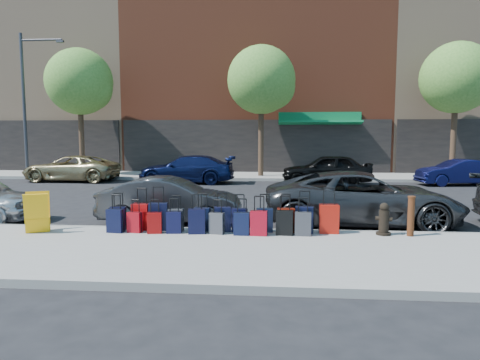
# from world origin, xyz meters

# --- Properties ---
(ground) EXTENTS (120.00, 120.00, 0.00)m
(ground) POSITION_xyz_m (0.00, 0.00, 0.00)
(ground) COLOR black
(ground) RESTS_ON ground
(sidewalk_near) EXTENTS (60.00, 4.00, 0.15)m
(sidewalk_near) POSITION_xyz_m (0.00, -6.50, 0.07)
(sidewalk_near) COLOR gray
(sidewalk_near) RESTS_ON ground
(sidewalk_far) EXTENTS (60.00, 4.00, 0.15)m
(sidewalk_far) POSITION_xyz_m (0.00, 10.00, 0.07)
(sidewalk_far) COLOR gray
(sidewalk_far) RESTS_ON ground
(curb_near) EXTENTS (60.00, 0.08, 0.15)m
(curb_near) POSITION_xyz_m (0.00, -4.48, 0.07)
(curb_near) COLOR gray
(curb_near) RESTS_ON ground
(curb_far) EXTENTS (60.00, 0.08, 0.15)m
(curb_far) POSITION_xyz_m (0.00, 7.98, 0.07)
(curb_far) COLOR gray
(curb_far) RESTS_ON ground
(building_left) EXTENTS (15.00, 12.12, 16.00)m
(building_left) POSITION_xyz_m (-16.00, 17.98, 7.98)
(building_left) COLOR tan
(building_left) RESTS_ON ground
(building_center) EXTENTS (17.00, 12.85, 20.00)m
(building_center) POSITION_xyz_m (0.00, 17.99, 9.98)
(building_center) COLOR brown
(building_center) RESTS_ON ground
(tree_left) EXTENTS (3.80, 3.80, 7.27)m
(tree_left) POSITION_xyz_m (-9.86, 9.50, 5.41)
(tree_left) COLOR black
(tree_left) RESTS_ON sidewalk_far
(tree_center) EXTENTS (3.80, 3.80, 7.27)m
(tree_center) POSITION_xyz_m (0.64, 9.50, 5.41)
(tree_center) COLOR black
(tree_center) RESTS_ON sidewalk_far
(tree_right) EXTENTS (3.80, 3.80, 7.27)m
(tree_right) POSITION_xyz_m (11.14, 9.50, 5.41)
(tree_right) COLOR black
(tree_right) RESTS_ON sidewalk_far
(streetlight) EXTENTS (2.59, 0.18, 8.00)m
(streetlight) POSITION_xyz_m (-12.80, 8.80, 4.66)
(streetlight) COLOR #333338
(streetlight) RESTS_ON sidewalk_far
(suitcase_front_0) EXTENTS (0.39, 0.25, 0.89)m
(suitcase_front_0) POSITION_xyz_m (-2.49, -4.82, 0.43)
(suitcase_front_0) COLOR black
(suitcase_front_0) RESTS_ON sidewalk_near
(suitcase_front_1) EXTENTS (0.45, 0.28, 1.01)m
(suitcase_front_1) POSITION_xyz_m (-1.93, -4.80, 0.47)
(suitcase_front_1) COLOR #98090B
(suitcase_front_1) RESTS_ON sidewalk_near
(suitcase_front_2) EXTENTS (0.47, 0.31, 1.06)m
(suitcase_front_2) POSITION_xyz_m (-1.49, -4.84, 0.48)
(suitcase_front_2) COLOR black
(suitcase_front_2) RESTS_ON sidewalk_near
(suitcase_front_3) EXTENTS (0.36, 0.20, 0.85)m
(suitcase_front_3) POSITION_xyz_m (-1.06, -4.84, 0.42)
(suitcase_front_3) COLOR #37383C
(suitcase_front_3) RESTS_ON sidewalk_near
(suitcase_front_4) EXTENTS (0.38, 0.23, 0.90)m
(suitcase_front_4) POSITION_xyz_m (-0.43, -4.80, 0.43)
(suitcase_front_4) COLOR black
(suitcase_front_4) RESTS_ON sidewalk_near
(suitcase_front_5) EXTENTS (0.42, 0.28, 0.94)m
(suitcase_front_5) POSITION_xyz_m (0.06, -4.83, 0.45)
(suitcase_front_5) COLOR black
(suitcase_front_5) RESTS_ON sidewalk_near
(suitcase_front_6) EXTENTS (0.38, 0.22, 0.89)m
(suitcase_front_6) POSITION_xyz_m (0.47, -4.81, 0.43)
(suitcase_front_6) COLOR black
(suitcase_front_6) RESTS_ON sidewalk_near
(suitcase_front_7) EXTENTS (0.39, 0.23, 0.90)m
(suitcase_front_7) POSITION_xyz_m (1.07, -4.79, 0.43)
(suitcase_front_7) COLOR black
(suitcase_front_7) RESTS_ON sidewalk_near
(suitcase_front_8) EXTENTS (0.41, 0.28, 0.92)m
(suitcase_front_8) POSITION_xyz_m (1.57, -4.82, 0.44)
(suitcase_front_8) COLOR maroon
(suitcase_front_8) RESTS_ON sidewalk_near
(suitcase_front_9) EXTENTS (0.43, 0.26, 1.00)m
(suitcase_front_9) POSITION_xyz_m (2.00, -4.82, 0.46)
(suitcase_front_9) COLOR black
(suitcase_front_9) RESTS_ON sidewalk_near
(suitcase_front_10) EXTENTS (0.45, 0.25, 1.08)m
(suitcase_front_10) POSITION_xyz_m (2.57, -4.81, 0.49)
(suitcase_front_10) COLOR #AD150B
(suitcase_front_10) RESTS_ON sidewalk_near
(suitcase_back_0) EXTENTS (0.40, 0.26, 0.90)m
(suitcase_back_0) POSITION_xyz_m (-2.44, -5.13, 0.43)
(suitcase_back_0) COLOR black
(suitcase_back_0) RESTS_ON sidewalk_near
(suitcase_back_1) EXTENTS (0.36, 0.25, 0.78)m
(suitcase_back_1) POSITION_xyz_m (-1.99, -5.10, 0.39)
(suitcase_back_1) COLOR maroon
(suitcase_back_1) RESTS_ON sidewalk_near
(suitcase_back_2) EXTENTS (0.36, 0.24, 0.79)m
(suitcase_back_2) POSITION_xyz_m (-1.49, -5.15, 0.40)
(suitcase_back_2) COLOR maroon
(suitcase_back_2) RESTS_ON sidewalk_near
(suitcase_back_3) EXTENTS (0.36, 0.23, 0.82)m
(suitcase_back_3) POSITION_xyz_m (-1.05, -5.10, 0.40)
(suitcase_back_3) COLOR black
(suitcase_back_3) RESTS_ON sidewalk_near
(suitcase_back_4) EXTENTS (0.42, 0.28, 0.93)m
(suitcase_back_4) POSITION_xyz_m (-0.51, -5.10, 0.44)
(suitcase_back_4) COLOR black
(suitcase_back_4) RESTS_ON sidewalk_near
(suitcase_back_5) EXTENTS (0.37, 0.26, 0.80)m
(suitcase_back_5) POSITION_xyz_m (-0.04, -5.08, 0.40)
(suitcase_back_5) COLOR #3C3C41
(suitcase_back_5) RESTS_ON sidewalk_near
(suitcase_back_6) EXTENTS (0.36, 0.22, 0.85)m
(suitcase_back_6) POSITION_xyz_m (0.55, -5.16, 0.41)
(suitcase_back_6) COLOR black
(suitcase_back_6) RESTS_ON sidewalk_near
(suitcase_back_7) EXTENTS (0.39, 0.24, 0.91)m
(suitcase_back_7) POSITION_xyz_m (0.94, -5.16, 0.43)
(suitcase_back_7) COLOR #A30A1B
(suitcase_back_7) RESTS_ON sidewalk_near
(suitcase_back_8) EXTENTS (0.40, 0.25, 0.91)m
(suitcase_back_8) POSITION_xyz_m (1.53, -5.07, 0.43)
(suitcase_back_8) COLOR black
(suitcase_back_8) RESTS_ON sidewalk_near
(suitcase_back_9) EXTENTS (0.37, 0.23, 0.87)m
(suitcase_back_9) POSITION_xyz_m (1.95, -5.09, 0.42)
(suitcase_back_9) COLOR #36363B
(suitcase_back_9) RESTS_ON sidewalk_near
(fire_hydrant) EXTENTS (0.38, 0.34, 0.75)m
(fire_hydrant) POSITION_xyz_m (3.81, -4.87, 0.49)
(fire_hydrant) COLOR black
(fire_hydrant) RESTS_ON sidewalk_near
(bollard) EXTENTS (0.17, 0.17, 0.92)m
(bollard) POSITION_xyz_m (4.39, -4.95, 0.62)
(bollard) COLOR #38190C
(bollard) RESTS_ON sidewalk_near
(display_rack) EXTENTS (0.72, 0.74, 0.94)m
(display_rack) POSITION_xyz_m (-4.29, -5.26, 0.61)
(display_rack) COLOR #FFB10E
(display_rack) RESTS_ON sidewalk_near
(car_near_1) EXTENTS (3.90, 1.43, 1.28)m
(car_near_1) POSITION_xyz_m (-1.57, -3.29, 0.64)
(car_near_1) COLOR #323234
(car_near_1) RESTS_ON ground
(car_near_2) EXTENTS (5.30, 2.53, 1.46)m
(car_near_2) POSITION_xyz_m (3.68, -3.05, 0.73)
(car_near_2) COLOR #303033
(car_near_2) RESTS_ON ground
(car_far_0) EXTENTS (4.99, 2.40, 1.37)m
(car_far_0) POSITION_xyz_m (-9.49, 7.05, 0.69)
(car_far_0) COLOR tan
(car_far_0) RESTS_ON ground
(car_far_1) EXTENTS (4.90, 2.03, 1.42)m
(car_far_1) POSITION_xyz_m (-3.20, 6.65, 0.71)
(car_far_1) COLOR #0D1439
(car_far_1) RESTS_ON ground
(car_far_2) EXTENTS (4.52, 2.03, 1.51)m
(car_far_2) POSITION_xyz_m (3.88, 6.72, 0.75)
(car_far_2) COLOR black
(car_far_2) RESTS_ON ground
(car_far_3) EXTENTS (4.00, 1.79, 1.27)m
(car_far_3) POSITION_xyz_m (10.20, 6.74, 0.64)
(car_far_3) COLOR #0D0F39
(car_far_3) RESTS_ON ground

